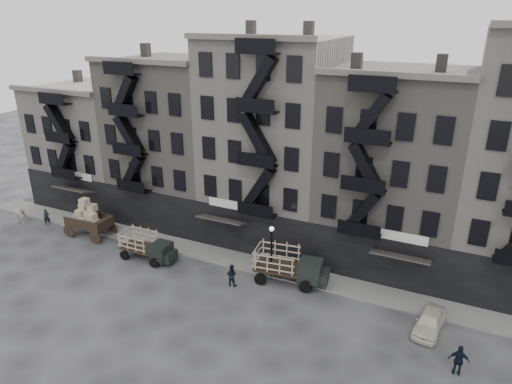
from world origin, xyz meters
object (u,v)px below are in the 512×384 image
at_px(policeman, 459,360).
at_px(pedestrian_west, 47,217).
at_px(wagon, 87,215).
at_px(car_east, 430,321).
at_px(stake_truck_west, 147,244).
at_px(horse, 19,215).
at_px(pedestrian_mid, 232,275).
at_px(stake_truck_east, 289,263).

bearing_deg(policeman, pedestrian_west, -9.94).
bearing_deg(wagon, car_east, -2.82).
height_order(stake_truck_west, car_east, stake_truck_west).
distance_m(horse, policeman, 38.95).
bearing_deg(horse, pedestrian_mid, -81.00).
xyz_separation_m(car_east, policeman, (1.82, -3.33, 0.30)).
bearing_deg(car_east, pedestrian_mid, -168.76).
relative_size(horse, stake_truck_east, 0.38).
bearing_deg(policeman, pedestrian_mid, -12.65).
distance_m(stake_truck_west, policeman, 23.77).
relative_size(horse, wagon, 0.50).
distance_m(stake_truck_east, pedestrian_west, 24.26).
relative_size(horse, pedestrian_west, 1.33).
relative_size(car_east, pedestrian_west, 2.38).
distance_m(horse, wagon, 7.96).
bearing_deg(pedestrian_mid, policeman, 166.44).
height_order(stake_truck_east, pedestrian_mid, stake_truck_east).
height_order(horse, pedestrian_west, horse).
relative_size(stake_truck_east, pedestrian_west, 3.53).
distance_m(car_east, pedestrian_west, 34.34).
bearing_deg(pedestrian_west, pedestrian_mid, -59.01).
bearing_deg(horse, car_east, -79.07).
distance_m(wagon, car_east, 29.22).
distance_m(stake_truck_east, car_east, 10.24).
bearing_deg(policeman, car_east, -64.77).
relative_size(pedestrian_west, pedestrian_mid, 0.93).
xyz_separation_m(wagon, car_east, (29.17, -0.94, -1.37)).
xyz_separation_m(stake_truck_west, stake_truck_east, (11.66, 1.76, 0.21)).
distance_m(pedestrian_mid, policeman, 15.75).
bearing_deg(car_east, stake_truck_east, 179.77).
bearing_deg(pedestrian_mid, horse, -6.18).
distance_m(wagon, policeman, 31.30).
bearing_deg(stake_truck_west, policeman, -7.77).
distance_m(stake_truck_west, stake_truck_east, 11.79).
height_order(wagon, car_east, wagon).
xyz_separation_m(horse, stake_truck_west, (15.24, -0.29, 0.45)).
height_order(pedestrian_mid, policeman, policeman).
bearing_deg(stake_truck_west, pedestrian_west, 174.38).
relative_size(stake_truck_west, car_east, 1.24).
height_order(stake_truck_west, policeman, stake_truck_west).
relative_size(wagon, stake_truck_west, 0.89).
height_order(pedestrian_west, policeman, policeman).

